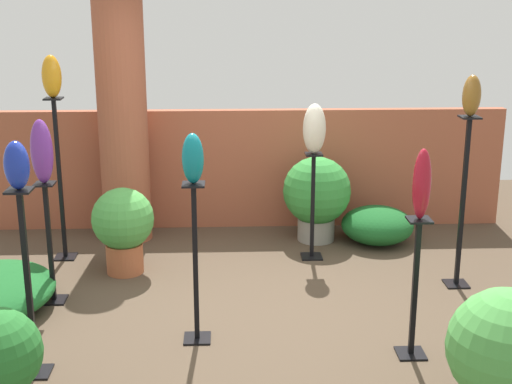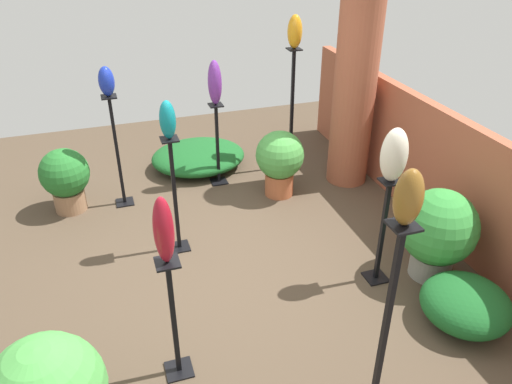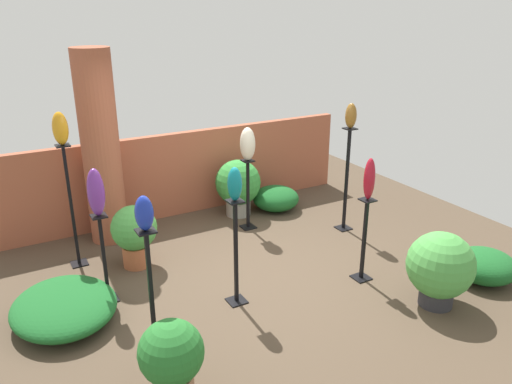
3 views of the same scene
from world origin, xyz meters
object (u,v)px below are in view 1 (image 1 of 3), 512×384
pedestal_ivory (312,211)px  potted_plant_near_pillar (317,194)px  art_vase_amber (52,76)px  potted_plant_mid_right (507,352)px  art_vase_ruby (422,184)px  pedestal_amber (60,186)px  art_vase_violet (42,151)px  pedestal_cobalt (29,292)px  art_vase_ivory (314,129)px  pedestal_bronze (462,209)px  art_vase_cobalt (17,165)px  art_vase_bronze (472,96)px  pedestal_ruby (414,295)px  brick_pillar (123,115)px  pedestal_teal (196,270)px  potted_plant_front_left (123,225)px  pedestal_violet (50,249)px  art_vase_teal (193,158)px

pedestal_ivory → potted_plant_near_pillar: size_ratio=1.18×
art_vase_amber → potted_plant_mid_right: (3.22, -2.86, -1.29)m
art_vase_ruby → potted_plant_mid_right: art_vase_ruby is taller
pedestal_amber → art_vase_violet: 1.16m
pedestal_ivory → potted_plant_mid_right: size_ratio=1.22×
pedestal_ivory → potted_plant_mid_right: 2.89m
pedestal_cobalt → art_vase_ruby: art_vase_ruby is taller
pedestal_ivory → art_vase_ivory: (-0.00, -0.00, 0.80)m
pedestal_bronze → art_vase_cobalt: size_ratio=4.82×
art_vase_cobalt → art_vase_bronze: (3.32, 1.37, 0.22)m
pedestal_bronze → art_vase_ivory: (-1.20, 0.72, 0.57)m
pedestal_ruby → art_vase_violet: bearing=159.6°
pedestal_amber → art_vase_ruby: 3.56m
brick_pillar → potted_plant_near_pillar: 2.12m
pedestal_teal → potted_plant_mid_right: (1.87, -1.12, -0.09)m
art_vase_violet → art_vase_bronze: 3.50m
art_vase_ivory → potted_plant_front_left: size_ratio=0.59×
pedestal_cobalt → art_vase_ruby: size_ratio=2.67×
art_vase_ivory → art_vase_bronze: art_vase_bronze is taller
pedestal_ruby → pedestal_teal: size_ratio=0.85×
pedestal_violet → art_vase_ivory: (2.27, 0.92, 0.81)m
art_vase_cobalt → potted_plant_near_pillar: bearing=49.4°
pedestal_ruby → art_vase_ruby: art_vase_ruby is taller
art_vase_ivory → art_vase_bronze: bearing=-31.0°
pedestal_ivory → art_vase_ivory: art_vase_ivory is taller
brick_pillar → potted_plant_mid_right: 4.42m
art_vase_teal → art_vase_ruby: bearing=-10.8°
art_vase_bronze → potted_plant_mid_right: (-0.37, -2.05, -1.21)m
pedestal_amber → potted_plant_mid_right: bearing=-41.6°
pedestal_cobalt → potted_plant_mid_right: size_ratio=1.53×
pedestal_teal → art_vase_cobalt: (-1.08, -0.44, 0.90)m
pedestal_cobalt → potted_plant_near_pillar: (2.23, 2.60, -0.11)m
art_vase_ruby → pedestal_amber: bearing=144.8°
brick_pillar → art_vase_ivory: 1.96m
art_vase_ruby → pedestal_bronze: bearing=59.7°
pedestal_cobalt → art_vase_ivory: size_ratio=2.77×
pedestal_ruby → art_vase_ruby: bearing=153.4°
potted_plant_front_left → potted_plant_mid_right: (2.58, -2.47, 0.00)m
brick_pillar → pedestal_bronze: 3.40m
pedestal_cobalt → art_vase_ruby: (2.61, 0.15, 0.67)m
brick_pillar → art_vase_bronze: (3.05, -1.36, 0.38)m
brick_pillar → art_vase_bronze: bearing=-24.0°
art_vase_teal → art_vase_bronze: size_ratio=1.05×
art_vase_bronze → potted_plant_near_pillar: size_ratio=0.39×
pedestal_ruby → pedestal_violet: size_ratio=1.00×
pedestal_teal → art_vase_ivory: art_vase_ivory is taller
pedestal_ivory → art_vase_cobalt: bearing=-135.4°
art_vase_violet → art_vase_bronze: (3.47, 0.20, 0.39)m
pedestal_teal → pedestal_ruby: bearing=-10.8°
pedestal_teal → potted_plant_mid_right: 2.18m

